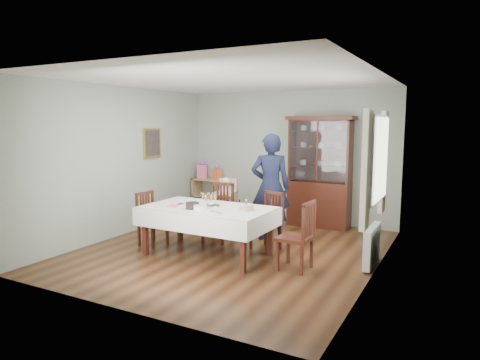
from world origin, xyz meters
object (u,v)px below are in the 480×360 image
Objects in this scene: sideboard at (212,196)px; chair_far_left at (218,224)px; china_cabinet at (320,170)px; chair_far_right at (267,232)px; high_chair at (226,212)px; champagne_tray at (209,202)px; chair_end_left at (152,230)px; chair_end_right at (296,249)px; woman at (270,187)px; dining_table at (208,231)px; gift_bag_orange at (217,172)px; birthday_cake at (246,208)px; gift_bag_pink at (202,170)px.

chair_far_left reaches higher than sideboard.
chair_far_right is (-0.27, -1.92, -0.85)m from china_cabinet.
high_chair is 1.35m from champagne_tray.
china_cabinet reaches higher than chair_end_left.
chair_end_left is at bearing -87.13° from chair_end_right.
chair_far_right is 0.50× the size of woman.
champagne_tray is at bearing -80.08° from chair_end_left.
china_cabinet is at bearing 69.62° from champagne_tray.
dining_table is 1.35m from high_chair.
woman is 5.64× the size of champagne_tray.
dining_table is 2.17× the size of chair_far_right.
gift_bag_orange is (-1.41, 2.57, 0.12)m from champagne_tray.
chair_far_right is at bearing 43.31° from champagne_tray.
chair_far_left is (-0.26, 0.75, -0.09)m from dining_table.
high_chair is 3.17× the size of gift_bag_orange.
dining_table is at bearing -86.27° from chair_end_right.
chair_end_right is 3.83× the size of birthday_cake.
sideboard reaches higher than dining_table.
gift_bag_pink reaches higher than dining_table.
high_chair is at bearing 101.86° from chair_far_left.
chair_end_right is 0.52× the size of woman.
china_cabinet is 2.16× the size of chair_far_left.
dining_table is at bearing -177.95° from birthday_cake.
gift_bag_orange is at bearing 179.96° from china_cabinet.
chair_far_left is 1.27m from birthday_cake.
chair_end_right reaches higher than sideboard.
sideboard is 2.72× the size of gift_bag_orange.
chair_far_left is at bearing 109.29° from dining_table.
chair_far_right is 2.92m from gift_bag_orange.
gift_bag_pink is (-3.25, 2.62, 0.69)m from chair_end_right.
dining_table is at bearing -84.61° from champagne_tray.
chair_far_left is 1.13× the size of chair_end_left.
high_chair is 1.77m from gift_bag_orange.
dining_table is 2.90m from china_cabinet.
birthday_cake reaches higher than dining_table.
china_cabinet is 2.42× the size of sideboard.
chair_far_right is 1.09m from champagne_tray.
sideboard is at bearing 120.82° from champagne_tray.
sideboard is at bearing 171.69° from gift_bag_orange.
dining_table is 1.45m from chair_end_right.
china_cabinet is at bearing -0.04° from gift_bag_orange.
chair_end_right is at bearing -24.34° from chair_far_right.
birthday_cake is 3.59m from gift_bag_pink.
sideboard is at bearing -128.34° from chair_end_right.
birthday_cake is at bearing -51.60° from gift_bag_orange.
woman reaches higher than dining_table.
chair_end_left is 0.85× the size of high_chair.
high_chair is (-0.41, 1.29, 0.02)m from dining_table.
chair_end_right reaches higher than chair_far_right.
gift_bag_pink is at bearing 22.30° from chair_end_left.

